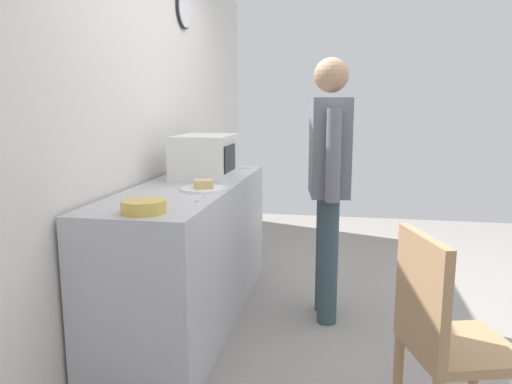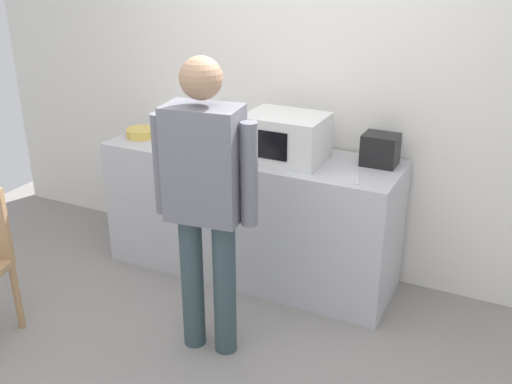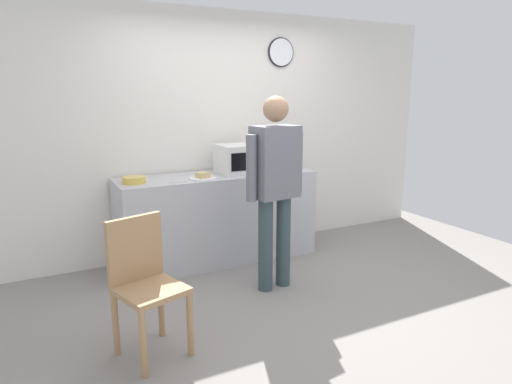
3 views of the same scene
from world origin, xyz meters
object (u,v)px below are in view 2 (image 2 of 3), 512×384
Objects in this scene: microwave at (286,137)px; toaster at (380,150)px; spoon_utensil at (172,151)px; salad_bowl at (141,133)px; person_standing at (205,191)px; fork_utensil at (357,179)px; sandwich_plate at (210,152)px.

toaster is at bearing 16.76° from microwave.
microwave is 0.79m from spoon_utensil.
salad_bowl is 0.99× the size of toaster.
person_standing is at bearing -122.90° from toaster.
salad_bowl is at bearing 140.87° from person_standing.
fork_utensil is 0.10× the size of person_standing.
toaster is 1.23m from person_standing.
person_standing is at bearing -45.32° from spoon_utensil.
toaster reaches higher than sandwich_plate.
salad_bowl is at bearing 170.11° from sandwich_plate.
microwave is 0.29× the size of person_standing.
salad_bowl is 1.34m from person_standing.
fork_utensil is 1.00× the size of spoon_utensil.
person_standing reaches higher than sandwich_plate.
microwave reaches higher than spoon_utensil.
microwave is at bearing 14.98° from sandwich_plate.
fork_utensil is (0.53, -0.14, -0.15)m from microwave.
salad_bowl is at bearing 155.20° from spoon_utensil.
salad_bowl is at bearing 175.84° from fork_utensil.
microwave is 0.60m from toaster.
person_standing is at bearing -39.13° from salad_bowl.
toaster is 1.38m from spoon_utensil.
toaster reaches higher than salad_bowl.
sandwich_plate is 0.65m from salad_bowl.
microwave is 1.80× the size of sandwich_plate.
microwave is 2.94× the size of fork_utensil.
sandwich_plate is 1.02m from fork_utensil.
sandwich_plate reaches higher than fork_utensil.
person_standing is (0.40, -0.73, 0.07)m from sandwich_plate.
fork_utensil and spoon_utensil have the same top height.
toaster is at bearing 6.45° from salad_bowl.
salad_bowl is 0.13× the size of person_standing.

